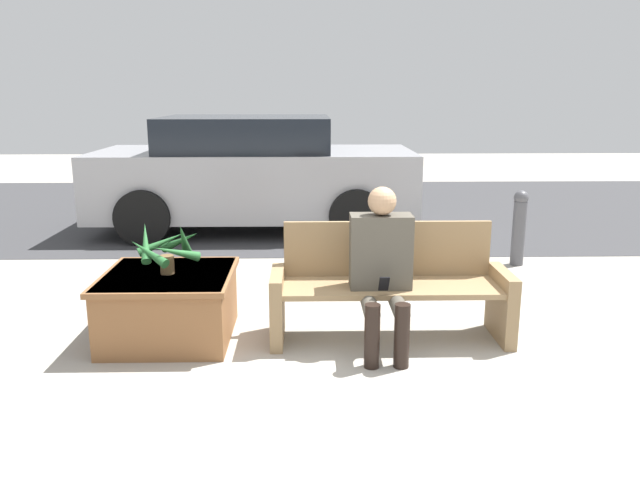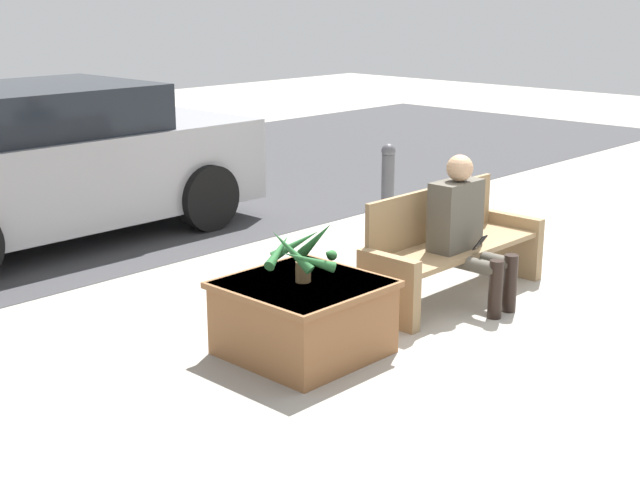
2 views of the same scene
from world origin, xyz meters
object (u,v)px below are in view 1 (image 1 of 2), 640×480
bench (389,286)px  person_seated (382,263)px  potted_plant (166,247)px  parked_car (254,174)px  planter_box (169,303)px  bollard_post (519,226)px

bench → person_seated: size_ratio=1.52×
potted_plant → parked_car: 3.86m
planter_box → parked_car: (0.32, 3.85, 0.48)m
planter_box → parked_car: parked_car is taller
parked_car → bollard_post: parked_car is taller
planter_box → parked_car: 3.89m
person_seated → bollard_post: (1.71, 2.15, -0.20)m
potted_plant → parked_car: parked_car is taller
person_seated → parked_car: bearing=107.0°
parked_car → bollard_post: size_ratio=5.16×
bench → bollard_post: size_ratio=2.19×
bollard_post → bench: bearing=-129.6°
potted_plant → parked_car: size_ratio=0.13×
person_seated → bench: bearing=65.9°
bollard_post → planter_box: bearing=-148.9°
person_seated → potted_plant: bearing=173.2°
bench → person_seated: person_seated is taller
planter_box → bollard_post: size_ratio=1.18×
person_seated → parked_car: (-1.23, 4.03, 0.12)m
planter_box → potted_plant: bearing=-87.2°
parked_car → bollard_post: 3.51m
bench → potted_plant: bearing=-179.9°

